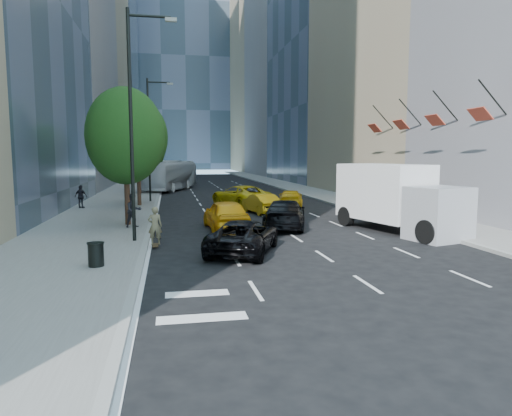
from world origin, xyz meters
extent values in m
plane|color=black|center=(0.00, 0.00, 0.00)|extent=(160.00, 160.00, 0.00)
cube|color=slate|center=(-9.00, 30.00, 0.07)|extent=(6.00, 120.00, 0.15)
cube|color=slate|center=(10.00, 30.00, 0.07)|extent=(4.00, 120.00, 0.15)
cube|color=#2F3D49|center=(-22.00, 92.00, 30.00)|extent=(20.00, 28.00, 60.00)
cube|color=slate|center=(22.00, 74.00, 32.50)|extent=(20.00, 24.00, 65.00)
cube|color=gray|center=(22.00, 98.00, 25.00)|extent=(20.00, 24.00, 50.00)
cube|color=#2F3D49|center=(0.00, 120.00, 45.00)|extent=(40.00, 20.00, 90.00)
cylinder|color=black|center=(-6.50, 4.00, 5.15)|extent=(0.16, 0.16, 10.00)
cylinder|color=black|center=(-5.60, 4.00, 9.85)|extent=(1.80, 0.12, 0.12)
cube|color=#99998C|center=(-4.70, 4.00, 9.75)|extent=(0.50, 0.22, 0.15)
cylinder|color=black|center=(-6.50, 22.00, 5.15)|extent=(0.16, 0.16, 10.00)
cylinder|color=black|center=(-5.60, 22.00, 9.85)|extent=(1.80, 0.12, 0.12)
cube|color=#99998C|center=(-4.70, 22.00, 9.75)|extent=(0.50, 0.22, 0.15)
cylinder|color=#311B13|center=(-7.20, 9.00, 1.72)|extent=(0.30, 0.30, 3.15)
ellipsoid|color=#0E330F|center=(-7.20, 9.00, 4.98)|extent=(4.20, 4.20, 5.25)
cylinder|color=#311B13|center=(-7.20, 19.00, 1.84)|extent=(0.30, 0.30, 3.38)
ellipsoid|color=#0E330F|center=(-7.20, 19.00, 5.32)|extent=(4.50, 4.50, 5.62)
cylinder|color=#311B13|center=(-7.20, 32.00, 1.61)|extent=(0.30, 0.30, 2.93)
ellipsoid|color=#0E330F|center=(-7.20, 32.00, 4.63)|extent=(3.90, 3.90, 4.88)
cylinder|color=black|center=(-6.40, 40.00, 2.75)|extent=(0.14, 0.14, 5.20)
imported|color=black|center=(-6.40, 40.00, 4.35)|extent=(2.48, 0.53, 1.00)
cylinder|color=black|center=(11.15, 4.00, 6.85)|extent=(1.75, 0.08, 1.75)
cube|color=#AC3B27|center=(10.50, 4.00, 6.00)|extent=(0.64, 1.30, 0.64)
cylinder|color=black|center=(11.15, 8.00, 6.85)|extent=(1.75, 0.08, 1.75)
cube|color=#AC3B27|center=(10.50, 8.00, 6.00)|extent=(0.64, 1.30, 0.64)
cylinder|color=black|center=(11.15, 12.00, 6.85)|extent=(1.75, 0.08, 1.75)
cube|color=#AC3B27|center=(10.50, 12.00, 6.00)|extent=(0.64, 1.30, 0.64)
cylinder|color=black|center=(11.15, 16.00, 6.85)|extent=(1.75, 0.08, 1.75)
cube|color=#AC3B27|center=(10.50, 16.00, 6.00)|extent=(0.64, 1.30, 0.64)
imported|color=#6F6445|center=(-5.56, 3.00, 0.82)|extent=(0.61, 0.40, 1.65)
imported|color=black|center=(-2.00, 1.22, 0.68)|extent=(3.94, 5.36, 1.35)
imported|color=black|center=(1.20, 7.03, 0.77)|extent=(3.58, 5.72, 1.55)
imported|color=#F6A50C|center=(-2.00, 7.12, 0.81)|extent=(2.23, 4.88, 1.62)
imported|color=#D4940B|center=(1.20, 13.57, 0.67)|extent=(2.20, 4.26, 1.34)
imported|color=gold|center=(0.50, 18.00, 0.82)|extent=(4.68, 6.47, 1.64)
imported|color=#EBAF0C|center=(4.20, 16.96, 0.64)|extent=(2.90, 4.74, 1.28)
imported|color=silver|center=(-4.80, 35.73, 1.69)|extent=(6.50, 12.39, 3.37)
cube|color=silver|center=(6.36, 5.83, 2.01)|extent=(3.83, 5.50, 2.93)
cube|color=gray|center=(7.34, 2.27, 1.25)|extent=(2.98, 2.75, 2.49)
cylinder|color=black|center=(6.35, 1.55, 0.54)|extent=(0.65, 1.15, 1.08)
cylinder|color=black|center=(8.55, 2.16, 0.54)|extent=(0.65, 1.15, 1.08)
cylinder|color=black|center=(4.80, 7.19, 0.54)|extent=(0.65, 1.15, 1.08)
cylinder|color=black|center=(6.99, 7.80, 0.54)|extent=(0.65, 1.15, 1.08)
imported|color=black|center=(-6.80, 7.86, 1.04)|extent=(1.09, 1.01, 1.78)
imported|color=black|center=(-11.20, 17.75, 0.98)|extent=(1.05, 0.74, 1.66)
cylinder|color=black|center=(-7.44, -0.68, 0.55)|extent=(0.53, 0.53, 0.79)
camera|label=1|loc=(-4.91, -16.76, 3.93)|focal=32.00mm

